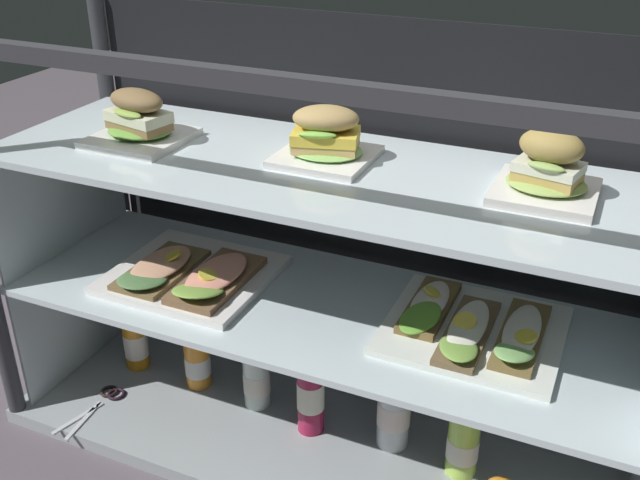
# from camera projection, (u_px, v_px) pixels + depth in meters

# --- Properties ---
(ground_plane) EXTENTS (6.00, 6.00, 0.02)m
(ground_plane) POSITION_uv_depth(u_px,v_px,m) (320.00, 442.00, 1.71)
(ground_plane) COLOR #595058
(ground_plane) RESTS_ON ground
(case_base_deck) EXTENTS (1.41, 0.50, 0.03)m
(case_base_deck) POSITION_uv_depth(u_px,v_px,m) (320.00, 433.00, 1.70)
(case_base_deck) COLOR #98A0A2
(case_base_deck) RESTS_ON ground
(case_frame) EXTENTS (1.41, 0.50, 0.91)m
(case_frame) POSITION_uv_depth(u_px,v_px,m) (344.00, 222.00, 1.57)
(case_frame) COLOR #333338
(case_frame) RESTS_ON ground
(riser_lower_tier) EXTENTS (1.33, 0.42, 0.31)m
(riser_lower_tier) POSITION_uv_depth(u_px,v_px,m) (320.00, 372.00, 1.62)
(riser_lower_tier) COLOR silver
(riser_lower_tier) RESTS_ON case_base_deck
(shelf_lower_glass) EXTENTS (1.35, 0.44, 0.01)m
(shelf_lower_glass) POSITION_uv_depth(u_px,v_px,m) (320.00, 309.00, 1.54)
(shelf_lower_glass) COLOR silver
(shelf_lower_glass) RESTS_ON riser_lower_tier
(riser_upper_tier) EXTENTS (1.33, 0.42, 0.29)m
(riser_upper_tier) POSITION_uv_depth(u_px,v_px,m) (320.00, 243.00, 1.47)
(riser_upper_tier) COLOR silver
(riser_upper_tier) RESTS_ON shelf_lower_glass
(shelf_upper_glass) EXTENTS (1.35, 0.44, 0.01)m
(shelf_upper_glass) POSITION_uv_depth(u_px,v_px,m) (320.00, 171.00, 1.40)
(shelf_upper_glass) COLOR silver
(shelf_upper_glass) RESTS_ON riser_upper_tier
(plated_roll_sandwich_far_left) EXTENTS (0.19, 0.19, 0.11)m
(plated_roll_sandwich_far_left) POSITION_uv_depth(u_px,v_px,m) (139.00, 122.00, 1.50)
(plated_roll_sandwich_far_left) COLOR white
(plated_roll_sandwich_far_left) RESTS_ON shelf_upper_glass
(plated_roll_sandwich_center) EXTENTS (0.18, 0.18, 0.11)m
(plated_roll_sandwich_center) POSITION_uv_depth(u_px,v_px,m) (326.00, 139.00, 1.41)
(plated_roll_sandwich_center) COLOR white
(plated_roll_sandwich_center) RESTS_ON shelf_upper_glass
(plated_roll_sandwich_mid_left) EXTENTS (0.17, 0.17, 0.12)m
(plated_roll_sandwich_mid_left) POSITION_uv_depth(u_px,v_px,m) (548.00, 173.00, 1.25)
(plated_roll_sandwich_mid_left) COLOR white
(plated_roll_sandwich_mid_left) RESTS_ON shelf_upper_glass
(open_sandwich_tray_left_of_center) EXTENTS (0.34, 0.32, 0.06)m
(open_sandwich_tray_left_of_center) POSITION_uv_depth(u_px,v_px,m) (190.00, 275.00, 1.61)
(open_sandwich_tray_left_of_center) COLOR white
(open_sandwich_tray_left_of_center) RESTS_ON shelf_lower_glass
(open_sandwich_tray_center) EXTENTS (0.34, 0.33, 0.06)m
(open_sandwich_tray_center) POSITION_uv_depth(u_px,v_px,m) (472.00, 328.00, 1.43)
(open_sandwich_tray_center) COLOR white
(open_sandwich_tray_center) RESTS_ON shelf_lower_glass
(juice_bottle_back_left) EXTENTS (0.06, 0.06, 0.22)m
(juice_bottle_back_left) POSITION_uv_depth(u_px,v_px,m) (135.00, 337.00, 1.86)
(juice_bottle_back_left) COLOR orange
(juice_bottle_back_left) RESTS_ON case_base_deck
(juice_bottle_front_second) EXTENTS (0.06, 0.06, 0.21)m
(juice_bottle_front_second) POSITION_uv_depth(u_px,v_px,m) (197.00, 356.00, 1.79)
(juice_bottle_front_second) COLOR orange
(juice_bottle_front_second) RESTS_ON case_base_deck
(juice_bottle_front_right_end) EXTENTS (0.06, 0.06, 0.22)m
(juice_bottle_front_right_end) POSITION_uv_depth(u_px,v_px,m) (256.00, 374.00, 1.72)
(juice_bottle_front_right_end) COLOR white
(juice_bottle_front_right_end) RESTS_ON case_base_deck
(juice_bottle_near_post) EXTENTS (0.06, 0.06, 0.26)m
(juice_bottle_near_post) POSITION_uv_depth(u_px,v_px,m) (311.00, 392.00, 1.64)
(juice_bottle_near_post) COLOR #9D1A3D
(juice_bottle_near_post) RESTS_ON case_base_deck
(juice_bottle_front_left_end) EXTENTS (0.07, 0.07, 0.24)m
(juice_bottle_front_left_end) POSITION_uv_depth(u_px,v_px,m) (394.00, 407.00, 1.60)
(juice_bottle_front_left_end) COLOR silver
(juice_bottle_front_left_end) RESTS_ON case_base_deck
(juice_bottle_front_fourth) EXTENTS (0.07, 0.07, 0.22)m
(juice_bottle_front_fourth) POSITION_uv_depth(u_px,v_px,m) (463.00, 439.00, 1.53)
(juice_bottle_front_fourth) COLOR #AEDA51
(juice_bottle_front_fourth) RESTS_ON case_base_deck
(kitchen_scissors) EXTENTS (0.08, 0.20, 0.01)m
(kitchen_scissors) POSITION_uv_depth(u_px,v_px,m) (105.00, 400.00, 1.77)
(kitchen_scissors) COLOR silver
(kitchen_scissors) RESTS_ON case_base_deck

